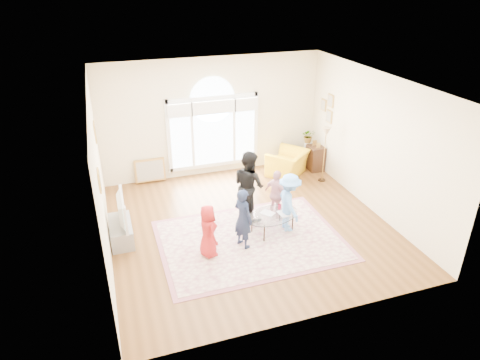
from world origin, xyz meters
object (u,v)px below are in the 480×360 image
object	(u,v)px
area_rug	(251,240)
television	(118,210)
coffee_table	(273,216)
armchair	(288,163)
tv_console	(121,232)

from	to	relation	value
area_rug	television	size ratio (longest dim) A/B	3.32
coffee_table	armchair	xyz separation A→B (m)	(1.51, 2.59, -0.06)
coffee_table	armchair	size ratio (longest dim) A/B	1.32
area_rug	armchair	distance (m)	3.48
area_rug	armchair	size ratio (longest dim) A/B	3.42
area_rug	tv_console	size ratio (longest dim) A/B	3.60
tv_console	area_rug	bearing A→B (deg)	-18.72
television	armchair	distance (m)	5.03
area_rug	tv_console	distance (m)	2.73
coffee_table	armchair	world-z (taller)	armchair
tv_console	coffee_table	size ratio (longest dim) A/B	0.72
area_rug	television	world-z (taller)	television
television	coffee_table	world-z (taller)	television
tv_console	armchair	bearing A→B (deg)	22.24
tv_console	armchair	world-z (taller)	armchair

